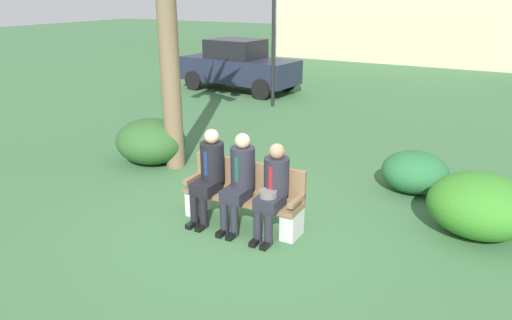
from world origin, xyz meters
TOP-DOWN VIEW (x-y plane):
  - ground_plane at (0.00, 0.00)m, footprint 80.00×80.00m
  - park_bench at (-0.06, 0.21)m, footprint 1.75×0.44m
  - seated_man_left at (-0.56, 0.09)m, footprint 0.34×0.72m
  - seated_man_middle at (-0.06, 0.09)m, footprint 0.34×0.72m
  - seated_man_right at (0.46, 0.08)m, footprint 0.34×0.72m
  - shrub_near_bench at (-2.92, 1.54)m, footprint 1.38×1.26m
  - shrub_mid_lawn at (1.84, 2.55)m, footprint 1.09×1.00m
  - shrub_far_lawn at (2.90, 1.45)m, footprint 1.39×1.27m
  - parked_car_near at (-5.07, 8.44)m, footprint 4.02×1.98m
  - street_lamp at (-3.04, 6.94)m, footprint 0.24×0.24m

SIDE VIEW (x-z plane):
  - ground_plane at x=0.00m, z-range 0.00..0.00m
  - shrub_mid_lawn at x=1.84m, z-range 0.00..0.68m
  - park_bench at x=-0.06m, z-range -0.03..0.87m
  - shrub_near_bench at x=-2.92m, z-range 0.00..0.86m
  - shrub_far_lawn at x=2.90m, z-range 0.00..0.87m
  - seated_man_right at x=0.46m, z-range 0.07..1.36m
  - seated_man_left at x=-0.56m, z-range 0.08..1.42m
  - seated_man_middle at x=-0.06m, z-range 0.08..1.43m
  - parked_car_near at x=-5.07m, z-range 0.00..1.68m
  - street_lamp at x=-3.04m, z-range 0.41..4.19m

